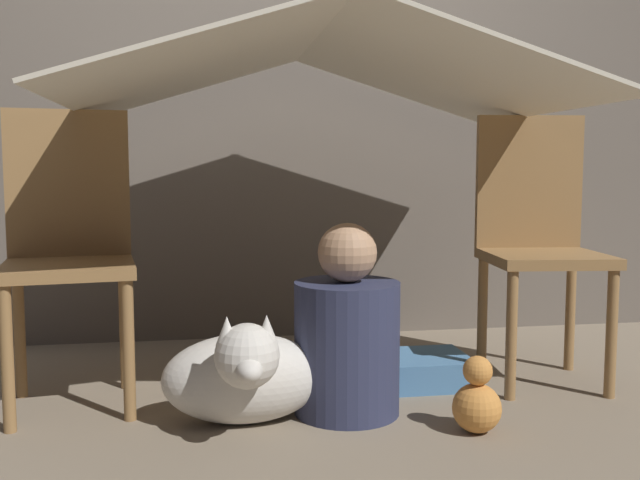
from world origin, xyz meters
The scene contains 9 objects.
ground_plane centered at (0.00, 0.00, 0.00)m, with size 8.80×8.80×0.00m, color gray.
wall_back centered at (0.00, 1.00, 1.25)m, with size 7.00×0.05×2.50m.
chair_left centered at (-0.80, 0.19, 0.51)m, with size 0.44×0.44×0.94m.
chair_right centered at (0.79, 0.19, 0.51)m, with size 0.43×0.43×0.94m.
sheet_canopy centered at (0.00, 0.12, 1.06)m, with size 1.57×1.16×0.25m.
person_front centered at (0.05, -0.06, 0.24)m, with size 0.32×0.32×0.59m.
dog centered at (-0.26, -0.13, 0.15)m, with size 0.48×0.42×0.36m.
floor_cushion centered at (0.36, 0.18, 0.05)m, with size 0.34×0.28×0.10m.
plush_toy centered at (0.39, -0.29, 0.09)m, with size 0.14×0.14×0.22m.
Camera 1 is at (-0.38, -2.15, 0.75)m, focal length 40.00 mm.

